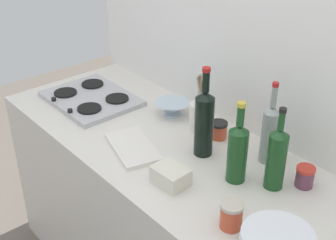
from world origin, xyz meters
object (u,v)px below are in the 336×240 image
Objects in this scene: wine_bottle_leftmost at (204,122)px; condiment_jar_rear at (231,215)px; butter_dish at (171,176)px; condiment_jar_front at (305,177)px; stovetop_hob at (91,98)px; wine_bottle_mid_left at (276,157)px; wine_bottle_rightmost at (237,151)px; condiment_jar_spare at (219,130)px; utensil_crock at (200,116)px; wine_bottle_mid_right at (270,133)px; cutting_board at (133,147)px; mixing_bowl at (172,108)px.

wine_bottle_leftmost reaches higher than condiment_jar_rear.
condiment_jar_front reaches higher than butter_dish.
condiment_jar_front is (1.12, 0.23, 0.03)m from stovetop_hob.
wine_bottle_leftmost reaches higher than stovetop_hob.
wine_bottle_rightmost is at bearing -147.92° from wine_bottle_mid_left.
condiment_jar_rear is at bearing -41.98° from condiment_jar_spare.
utensil_crock is at bearing 156.65° from wine_bottle_rightmost.
stovetop_hob is 1.38× the size of wine_bottle_mid_left.
butter_dish is (-0.14, -0.40, -0.10)m from wine_bottle_mid_right.
wine_bottle_mid_right is 0.27m from condiment_jar_spare.
cutting_board is (-0.43, -0.17, -0.12)m from wine_bottle_rightmost.
wine_bottle_rightmost is 0.28m from condiment_jar_rear.
condiment_jar_front is at bearing 40.43° from wine_bottle_rightmost.
wine_bottle_mid_right is at bearing 37.59° from wine_bottle_leftmost.
condiment_jar_rear reaches higher than cutting_board.
stovetop_hob is 1.18× the size of wine_bottle_leftmost.
wine_bottle_leftmost is (0.72, 0.09, 0.14)m from stovetop_hob.
condiment_jar_rear is at bearing -7.64° from stovetop_hob.
wine_bottle_leftmost is at bearing 171.17° from wine_bottle_rightmost.
condiment_jar_rear is 1.25× the size of condiment_jar_spare.
wine_bottle_rightmost is 1.16× the size of utensil_crock.
butter_dish is (0.40, -0.36, -0.00)m from mixing_bowl.
mixing_bowl is 0.74m from condiment_jar_front.
wine_bottle_leftmost reaches higher than wine_bottle_mid_left.
utensil_crock is 0.34m from cutting_board.
utensil_crock is (-0.36, 0.15, -0.05)m from wine_bottle_rightmost.
wine_bottle_rightmost is 0.27m from butter_dish.
wine_bottle_rightmost is 1.14× the size of cutting_board.
cutting_board is at bearing 176.44° from condiment_jar_rear.
wine_bottle_rightmost reaches higher than condiment_jar_front.
wine_bottle_rightmost reaches higher than cutting_board.
stovetop_hob reaches higher than cutting_board.
butter_dish is 0.45× the size of cutting_board.
wine_bottle_rightmost is (0.00, -0.19, -0.00)m from wine_bottle_mid_right.
condiment_jar_front is at bearing 11.41° from stovetop_hob.
condiment_jar_rear reaches higher than condiment_jar_spare.
wine_bottle_mid_left is at bearing -129.34° from condiment_jar_front.
cutting_board is at bearing -116.45° from condiment_jar_spare.
utensil_crock is (-0.35, -0.04, -0.06)m from wine_bottle_mid_right.
wine_bottle_leftmost is 1.17× the size of wine_bottle_rightmost.
wine_bottle_mid_left is at bearing 7.42° from stovetop_hob.
wine_bottle_leftmost is 0.26m from wine_bottle_mid_right.
utensil_crock is 0.64m from condiment_jar_rear.
stovetop_hob is 3.45× the size of butter_dish.
wine_bottle_rightmost is at bearing -15.94° from mixing_bowl.
stovetop_hob is at bearing -168.59° from condiment_jar_front.
condiment_jar_rear is at bearing -80.58° from wine_bottle_mid_left.
wine_bottle_leftmost reaches higher than mixing_bowl.
wine_bottle_mid_right reaches higher than condiment_jar_front.
cutting_board is (-0.07, -0.33, -0.06)m from utensil_crock.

